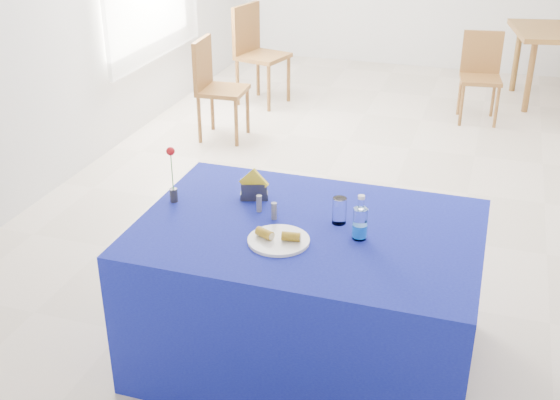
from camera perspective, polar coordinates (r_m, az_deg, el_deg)
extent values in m
plane|color=beige|center=(5.58, 9.35, 1.28)|extent=(7.00, 7.00, 0.00)
plane|color=silver|center=(1.90, -4.74, -2.97)|extent=(5.00, 0.00, 5.00)
cylinder|color=white|center=(3.16, -0.11, -3.30)|extent=(0.28, 0.28, 0.01)
cylinder|color=white|center=(3.30, 4.84, -0.87)|extent=(0.07, 0.07, 0.13)
cylinder|color=slate|center=(3.41, -1.71, -0.29)|extent=(0.03, 0.03, 0.08)
cylinder|color=slate|center=(3.33, -0.49, -0.90)|extent=(0.03, 0.03, 0.08)
cube|color=#0F148C|center=(3.49, 2.23, -7.67)|extent=(1.60, 1.10, 0.76)
cylinder|color=white|center=(3.17, 6.51, -1.92)|extent=(0.06, 0.06, 0.15)
cylinder|color=blue|center=(3.19, 6.48, -2.47)|extent=(0.07, 0.07, 0.06)
cylinder|color=white|center=(3.13, 6.61, -0.30)|extent=(0.03, 0.03, 0.05)
cylinder|color=silver|center=(3.11, 6.64, 0.23)|extent=(0.03, 0.03, 0.01)
cube|color=#393A3F|center=(3.54, -2.11, 0.34)|extent=(0.15, 0.10, 0.03)
cube|color=#36363B|center=(3.51, -2.12, 0.57)|extent=(0.12, 0.05, 0.09)
cube|color=#36363B|center=(3.55, -2.11, 0.92)|extent=(0.12, 0.05, 0.09)
cube|color=yellow|center=(3.51, -2.13, 1.41)|extent=(0.16, 0.02, 0.16)
cylinder|color=#27272C|center=(3.55, -8.63, 0.39)|extent=(0.04, 0.04, 0.07)
cylinder|color=#1A681B|center=(3.50, -8.76, 2.09)|extent=(0.01, 0.01, 0.22)
sphere|color=red|center=(3.45, -8.89, 3.94)|extent=(0.04, 0.04, 0.04)
cylinder|color=brown|center=(7.42, 19.62, 9.39)|extent=(0.06, 0.06, 0.71)
cylinder|color=brown|center=(8.08, 18.66, 10.83)|extent=(0.06, 0.06, 0.71)
cylinder|color=brown|center=(6.88, 14.54, 7.45)|extent=(0.03, 0.03, 0.40)
cylinder|color=brown|center=(6.92, 17.19, 7.21)|extent=(0.03, 0.03, 0.40)
cylinder|color=brown|center=(7.18, 14.39, 8.26)|extent=(0.03, 0.03, 0.40)
cylinder|color=brown|center=(7.22, 16.94, 8.03)|extent=(0.03, 0.03, 0.40)
cube|color=brown|center=(6.99, 15.98, 9.40)|extent=(0.42, 0.42, 0.04)
cube|color=brown|center=(7.09, 16.09, 11.47)|extent=(0.37, 0.09, 0.41)
cylinder|color=brown|center=(6.18, -3.58, 6.26)|extent=(0.03, 0.03, 0.43)
cylinder|color=brown|center=(6.49, -2.65, 7.27)|extent=(0.03, 0.03, 0.43)
cylinder|color=brown|center=(6.29, -6.57, 6.50)|extent=(0.03, 0.03, 0.43)
cylinder|color=brown|center=(6.59, -5.53, 7.49)|extent=(0.03, 0.03, 0.43)
cube|color=brown|center=(6.31, -4.66, 8.85)|extent=(0.42, 0.42, 0.04)
cube|color=brown|center=(6.31, -6.32, 10.97)|extent=(0.06, 0.40, 0.44)
cylinder|color=brown|center=(7.05, -0.92, 9.05)|extent=(0.04, 0.04, 0.47)
cylinder|color=brown|center=(7.36, 0.70, 9.80)|extent=(0.04, 0.04, 0.47)
cylinder|color=brown|center=(7.25, -3.47, 9.51)|extent=(0.04, 0.04, 0.47)
cylinder|color=brown|center=(7.55, -1.80, 10.23)|extent=(0.04, 0.04, 0.47)
cube|color=brown|center=(7.23, -1.40, 11.58)|extent=(0.54, 0.54, 0.04)
cube|color=brown|center=(7.28, -2.78, 13.74)|extent=(0.15, 0.44, 0.48)
cylinder|color=yellow|center=(3.15, -1.26, -2.73)|extent=(0.09, 0.07, 0.04)
cylinder|color=beige|center=(3.13, -0.70, -2.98)|extent=(0.02, 0.03, 0.03)
cylinder|color=yellow|center=(3.13, 0.90, -2.99)|extent=(0.09, 0.05, 0.04)
cylinder|color=beige|center=(3.12, 1.66, -3.05)|extent=(0.01, 0.03, 0.03)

